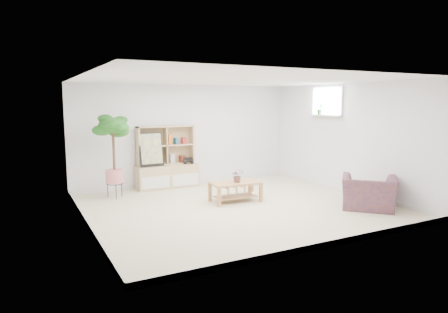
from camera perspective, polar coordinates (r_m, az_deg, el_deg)
name	(u,v)px	position (r m, az deg, el deg)	size (l,w,h in m)	color
floor	(236,207)	(7.71, 1.77, -7.15)	(5.50, 5.00, 0.01)	beige
ceiling	(237,79)	(7.47, 1.85, 10.94)	(5.50, 5.00, 0.01)	white
walls	(237,144)	(7.50, 1.81, 1.75)	(5.51, 5.01, 2.40)	white
baseboard	(236,204)	(7.70, 1.77, -6.79)	(5.50, 5.00, 0.10)	white
window	(327,102)	(9.55, 14.55, 7.60)	(0.10, 0.98, 0.68)	silver
window_sill	(325,116)	(9.51, 14.21, 5.69)	(0.14, 1.00, 0.04)	white
storage_unit	(167,157)	(9.34, -8.13, -0.09)	(1.44, 0.49, 1.44)	tan
poster	(151,150)	(9.15, -10.37, 0.98)	(0.55, 0.13, 0.77)	#FBEB3D
toy_truck	(188,160)	(9.49, -5.17, -0.53)	(0.31, 0.21, 0.16)	black
coffee_table	(235,192)	(8.05, 1.63, -5.06)	(0.98, 0.53, 0.40)	#B57B44
table_plant	(237,176)	(7.97, 1.92, -2.74)	(0.24, 0.21, 0.27)	#10551F
floor_tree	(114,157)	(8.54, -15.45, -0.01)	(0.64, 0.64, 1.74)	#175318
armchair	(369,190)	(7.93, 19.97, -4.59)	(0.96, 0.83, 0.71)	navy
sill_plant	(320,109)	(9.64, 13.55, 6.62)	(0.14, 0.12, 0.26)	#175318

